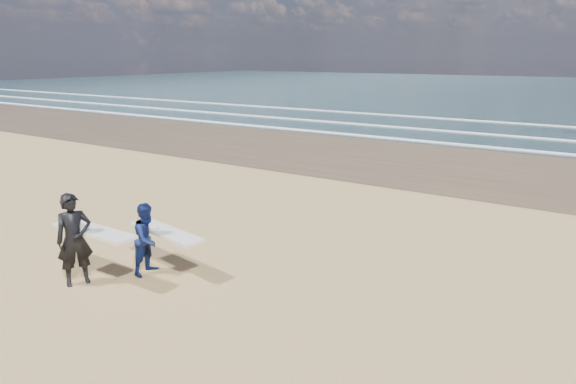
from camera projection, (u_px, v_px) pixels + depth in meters
The scene contains 2 objects.
surfer_near at pixel (76, 239), 10.83m from camera, with size 2.20×1.05×2.00m.
surfer_far at pixel (150, 238), 11.44m from camera, with size 2.26×1.21×1.62m.
Camera 1 is at (9.09, -5.37, 4.77)m, focal length 32.00 mm.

